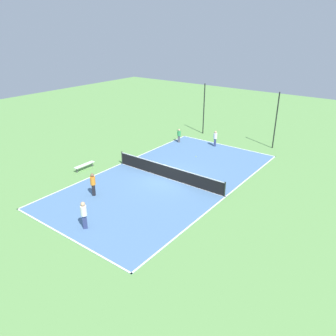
{
  "coord_description": "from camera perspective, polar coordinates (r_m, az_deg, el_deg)",
  "views": [
    {
      "loc": [
        13.9,
        -18.51,
        10.97
      ],
      "look_at": [
        0.0,
        0.0,
        0.9
      ],
      "focal_mm": 35.0,
      "sensor_mm": 36.0,
      "label": 1
    }
  ],
  "objects": [
    {
      "name": "player_near_white",
      "position": [
        32.59,
        8.23,
        5.27
      ],
      "size": [
        0.5,
        0.5,
        1.56
      ],
      "rotation": [
        0.0,
        0.0,
        5.29
      ],
      "color": "navy",
      "rests_on": "court_surface"
    },
    {
      "name": "fence_post_back_left",
      "position": [
        36.09,
        6.26,
        10.15
      ],
      "size": [
        0.12,
        0.12,
        5.44
      ],
      "color": "black",
      "rests_on": "ground_plane"
    },
    {
      "name": "tennis_ball_midcourt",
      "position": [
        29.9,
        4.88,
        2.02
      ],
      "size": [
        0.07,
        0.07,
        0.07
      ],
      "primitive_type": "sphere",
      "color": "#CCE033",
      "rests_on": "court_surface"
    },
    {
      "name": "court_surface",
      "position": [
        25.61,
        -0.0,
        -1.83
      ],
      "size": [
        10.15,
        19.36,
        0.02
      ],
      "color": "#4C729E",
      "rests_on": "ground_plane"
    },
    {
      "name": "player_far_white",
      "position": [
        19.68,
        -14.44,
        -7.65
      ],
      "size": [
        0.5,
        0.5,
        1.75
      ],
      "rotation": [
        0.0,
        0.0,
        4.07
      ],
      "color": "navy",
      "rests_on": "court_surface"
    },
    {
      "name": "player_far_green",
      "position": [
        33.47,
        1.92,
        5.8
      ],
      "size": [
        0.88,
        0.91,
        1.38
      ],
      "rotation": [
        0.0,
        0.0,
        2.32
      ],
      "color": "#4C4C51",
      "rests_on": "court_surface"
    },
    {
      "name": "ground_plane",
      "position": [
        25.62,
        -0.0,
        -1.85
      ],
      "size": [
        80.0,
        80.0,
        0.0
      ],
      "primitive_type": "plane",
      "color": "#60934C"
    },
    {
      "name": "player_center_orange",
      "position": [
        23.29,
        -12.94,
        -2.55
      ],
      "size": [
        0.51,
        0.51,
        1.67
      ],
      "rotation": [
        0.0,
        0.0,
        5.44
      ],
      "color": "black",
      "rests_on": "court_surface"
    },
    {
      "name": "bench",
      "position": [
        27.94,
        -14.34,
        0.49
      ],
      "size": [
        0.36,
        1.92,
        0.45
      ],
      "rotation": [
        0.0,
        0.0,
        1.57
      ],
      "color": "silver",
      "rests_on": "ground_plane"
    },
    {
      "name": "fence_post_back_right",
      "position": [
        32.89,
        18.28,
        7.8
      ],
      "size": [
        0.12,
        0.12,
        5.44
      ],
      "color": "black",
      "rests_on": "ground_plane"
    },
    {
      "name": "tennis_ball_right_alley",
      "position": [
        24.1,
        9.22,
        -3.74
      ],
      "size": [
        0.07,
        0.07,
        0.07
      ],
      "primitive_type": "sphere",
      "color": "#CCE033",
      "rests_on": "court_surface"
    },
    {
      "name": "tennis_net",
      "position": [
        25.37,
        -0.0,
        -0.65
      ],
      "size": [
        9.95,
        0.1,
        1.11
      ],
      "color": "black",
      "rests_on": "court_surface"
    }
  ]
}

